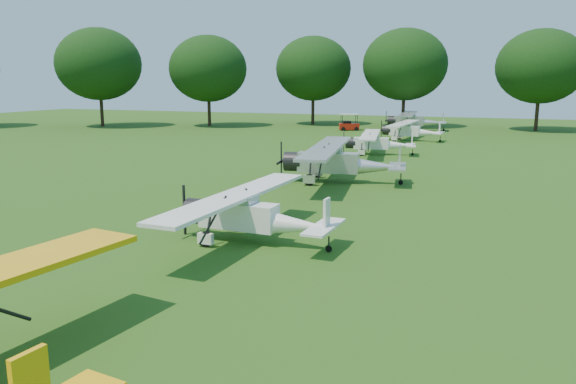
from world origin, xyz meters
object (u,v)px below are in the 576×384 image
Objects in this scene: aircraft_7 at (414,119)px; aircraft_3 at (250,212)px; aircraft_4 at (338,159)px; aircraft_6 at (409,129)px; aircraft_5 at (377,141)px; golf_cart at (349,125)px.

aircraft_3 is at bearing -93.42° from aircraft_7.
aircraft_4 is 25.92m from aircraft_6.
aircraft_7 reaches higher than aircraft_6.
aircraft_3 is 0.83× the size of aircraft_4.
aircraft_6 is (0.34, 25.92, -0.23)m from aircraft_4.
aircraft_6 is at bearing 76.73° from aircraft_5.
aircraft_7 is (-0.54, 24.68, 0.26)m from aircraft_5.
aircraft_7 reaches higher than aircraft_5.
aircraft_5 is 0.94× the size of aircraft_6.
aircraft_6 is 13.31m from golf_cart.
aircraft_4 is at bearing -97.24° from aircraft_5.
aircraft_4 is 1.28× the size of aircraft_5.
aircraft_6 is 12.61m from aircraft_7.
aircraft_3 is at bearing -97.49° from aircraft_5.
aircraft_5 is at bearing -90.87° from aircraft_6.
aircraft_6 is at bearing -71.59° from golf_cart.
aircraft_4 reaches higher than golf_cart.
aircraft_5 is at bearing -93.63° from golf_cart.
aircraft_7 is (-1.38, 12.54, 0.19)m from aircraft_6.
aircraft_3 is 0.86× the size of aircraft_7.
aircraft_3 is at bearing -97.03° from aircraft_4.
aircraft_5 is 3.54× the size of golf_cart.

